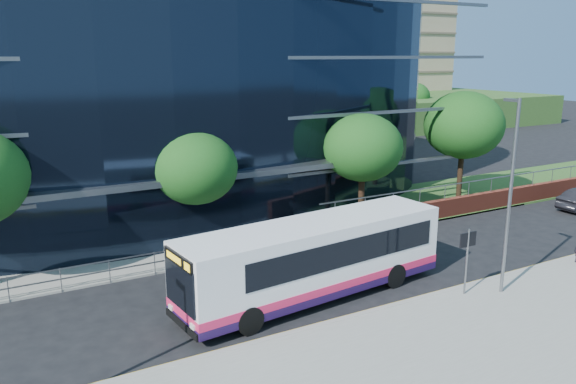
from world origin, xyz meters
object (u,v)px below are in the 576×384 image
tree_far_b (195,169)px  tree_far_c (363,148)px  street_sign (467,248)px  tree_dist_f (414,96)px  tree_far_d (464,125)px  tree_dist_e (322,99)px  city_bus (316,257)px  streetlight_east (510,192)px

tree_far_b → tree_far_c: 10.02m
street_sign → tree_dist_f: tree_dist_f is taller
street_sign → tree_far_d: (11.50, 11.59, 3.04)m
tree_dist_e → tree_dist_f: 16.13m
city_bus → tree_dist_f: bearing=38.9°
city_bus → street_sign: bearing=-35.8°
tree_far_d → tree_dist_e: (8.00, 30.00, -0.65)m
tree_far_b → streetlight_east: bearing=-52.4°
tree_far_c → streetlight_east: 11.22m
tree_far_c → city_bus: (-7.81, -7.53, -2.83)m
tree_far_c → tree_far_d: size_ratio=0.87×
tree_dist_e → streetlight_east: (-18.00, -42.17, -0.10)m
tree_far_d → streetlight_east: streetlight_east is taller
street_sign → tree_far_d: tree_far_d is taller
tree_dist_e → street_sign: bearing=-115.1°
tree_dist_e → tree_dist_f: (16.00, 2.00, -0.33)m
tree_far_c → tree_dist_f: tree_far_c is taller
tree_far_d → tree_dist_f: tree_far_d is taller
city_bus → streetlight_east: bearing=-34.0°
tree_far_c → street_sign: bearing=-103.3°
tree_far_b → tree_dist_e: (27.00, 30.50, 0.33)m
street_sign → tree_far_c: 11.14m
tree_dist_f → streetlight_east: size_ratio=0.76×
tree_far_b → tree_far_d: (19.00, 0.50, 0.98)m
tree_far_c → streetlight_east: size_ratio=0.81×
tree_far_b → tree_far_c: tree_far_c is taller
tree_dist_f → tree_far_c: bearing=-135.0°
city_bus → tree_dist_e: bearing=51.3°
tree_far_b → tree_dist_f: same height
tree_far_b → tree_dist_e: 40.74m
tree_far_c → tree_dist_e: 35.36m
tree_far_b → tree_dist_f: bearing=37.1°
tree_far_b → streetlight_east: streetlight_east is taller
street_sign → tree_far_c: (2.50, 10.59, 2.39)m
street_sign → city_bus: (-5.31, 3.06, -0.45)m
tree_dist_e → tree_dist_f: bearing=7.1°
streetlight_east → tree_far_d: bearing=50.6°
tree_dist_f → streetlight_east: streetlight_east is taller
tree_far_d → tree_dist_f: bearing=53.1°
tree_dist_e → streetlight_east: 45.85m
street_sign → city_bus: 6.14m
tree_far_d → tree_dist_e: size_ratio=1.14×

